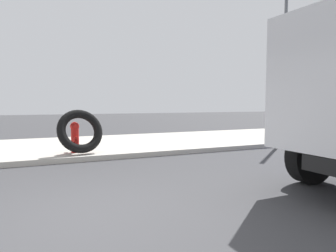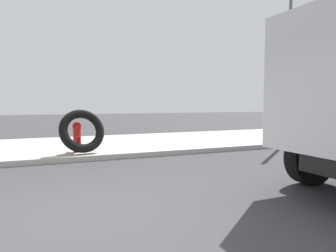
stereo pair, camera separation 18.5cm
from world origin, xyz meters
name	(u,v)px [view 1 (the left image)]	position (x,y,z in m)	size (l,w,h in m)	color
ground_plane	(89,218)	(0.00, 0.00, 0.00)	(80.00, 80.00, 0.00)	#38383A
sidewalk_curb	(59,148)	(0.00, 6.50, 0.07)	(36.00, 5.00, 0.15)	#ADA89E
fire_hydrant	(75,136)	(0.35, 4.80, 0.62)	(0.26, 0.58, 0.88)	red
loose_tire	(80,131)	(0.47, 4.53, 0.78)	(1.28, 1.28, 0.24)	black
street_light_pole	(285,62)	(8.37, 5.02, 3.17)	(0.12, 0.12, 6.04)	#595B5E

